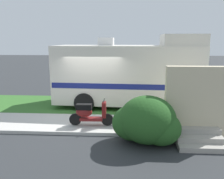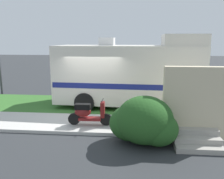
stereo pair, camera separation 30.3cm
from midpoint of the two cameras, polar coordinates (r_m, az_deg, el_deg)
The scene contains 10 objects.
ground_plane at distance 10.37m, azimuth -4.08°, elevation -6.22°, with size 80.00×80.00×0.00m, color #2D3033.
sidewalk at distance 9.23m, azimuth -5.29°, elevation -8.16°, with size 24.00×2.00×0.12m.
grass_strip at distance 11.77m, azimuth -2.91°, elevation -3.78°, with size 24.00×3.40×0.08m.
motorhome_rv at distance 11.36m, azimuth 5.19°, elevation 3.89°, with size 6.85×2.86×3.45m.
scooter at distance 8.78m, azimuth -4.75°, elevation -5.64°, with size 1.62×0.50×0.97m.
bicycle at distance 8.68m, azimuth 10.50°, elevation -6.46°, with size 1.69×0.52×0.91m.
pickup_truck_near at distance 16.00m, azimuth 16.53°, elevation 3.41°, with size 5.22×2.16×1.88m.
porch_steps at distance 8.04m, azimuth 20.33°, elevation -5.11°, with size 2.00×1.26×2.40m.
bush_by_porch at distance 7.48m, azimuth 8.74°, elevation -7.81°, with size 2.12×1.59×1.50m.
bottle_green at distance 9.06m, azimuth 15.82°, elevation -7.89°, with size 0.07×0.07×0.23m.
Camera 2 is at (1.78, -9.71, 3.21)m, focal length 38.11 mm.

